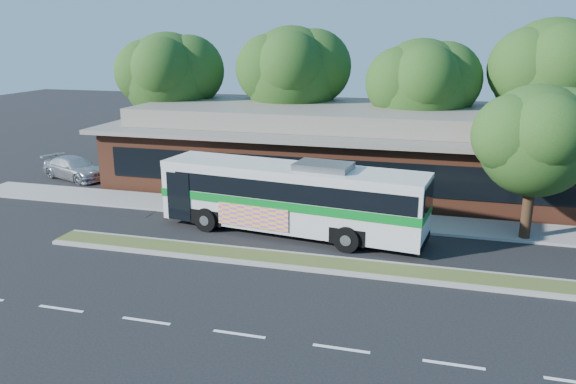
% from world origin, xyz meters
% --- Properties ---
extents(ground, '(120.00, 120.00, 0.00)m').
position_xyz_m(ground, '(0.00, 0.00, 0.00)').
color(ground, black).
rests_on(ground, ground).
extents(median_strip, '(26.00, 1.10, 0.15)m').
position_xyz_m(median_strip, '(0.00, 0.60, 0.07)').
color(median_strip, '#4A5122').
rests_on(median_strip, ground).
extents(sidewalk, '(44.00, 2.60, 0.12)m').
position_xyz_m(sidewalk, '(0.00, 6.40, 0.06)').
color(sidewalk, gray).
rests_on(sidewalk, ground).
extents(parking_lot, '(14.00, 12.00, 0.01)m').
position_xyz_m(parking_lot, '(-18.00, 10.00, 0.01)').
color(parking_lot, black).
rests_on(parking_lot, ground).
extents(plaza_building, '(33.20, 11.20, 4.45)m').
position_xyz_m(plaza_building, '(0.00, 12.99, 2.13)').
color(plaza_building, brown).
rests_on(plaza_building, ground).
extents(tree_bg_a, '(6.47, 5.80, 8.63)m').
position_xyz_m(tree_bg_a, '(-14.58, 15.14, 5.87)').
color(tree_bg_a, black).
rests_on(tree_bg_a, ground).
extents(tree_bg_b, '(6.69, 6.00, 9.00)m').
position_xyz_m(tree_bg_b, '(-6.57, 16.14, 6.14)').
color(tree_bg_b, black).
rests_on(tree_bg_b, ground).
extents(tree_bg_c, '(6.24, 5.60, 8.26)m').
position_xyz_m(tree_bg_c, '(1.40, 15.13, 5.59)').
color(tree_bg_c, black).
rests_on(tree_bg_c, ground).
extents(tree_bg_d, '(6.91, 6.20, 9.37)m').
position_xyz_m(tree_bg_d, '(8.45, 16.15, 6.42)').
color(tree_bg_d, black).
rests_on(tree_bg_d, ground).
extents(transit_bus, '(11.87, 4.02, 3.27)m').
position_xyz_m(transit_bus, '(-3.71, 3.79, 1.82)').
color(transit_bus, beige).
rests_on(transit_bus, ground).
extents(sedan, '(4.90, 3.25, 1.32)m').
position_xyz_m(sedan, '(-18.88, 9.74, 0.66)').
color(sedan, '#B1B3B9').
rests_on(sedan, ground).
extents(sidewalk_tree, '(5.11, 4.58, 6.55)m').
position_xyz_m(sidewalk_tree, '(6.33, 5.65, 4.37)').
color(sidewalk_tree, black).
rests_on(sidewalk_tree, ground).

